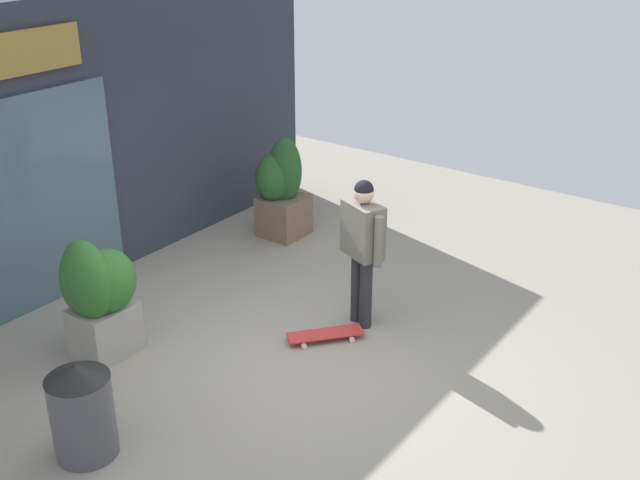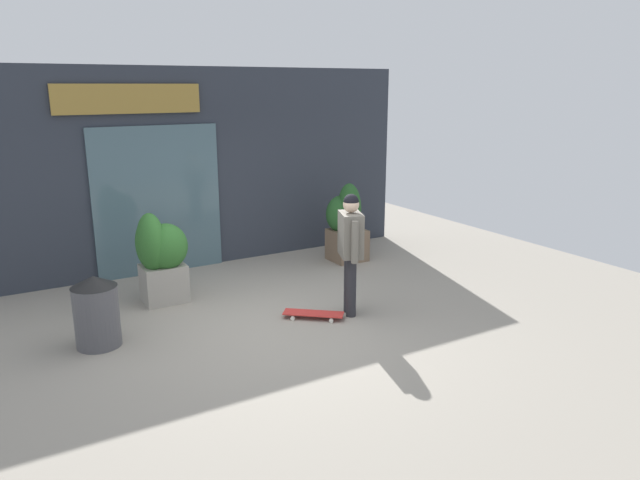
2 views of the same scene
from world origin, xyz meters
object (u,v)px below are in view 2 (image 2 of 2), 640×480
skateboard (313,314)px  planter_box_right (159,254)px  trash_bin (96,311)px  skateboarder (351,242)px  planter_box_left (346,223)px

skateboard → planter_box_right: 2.29m
skateboard → trash_bin: trash_bin is taller
skateboard → skateboarder: bearing=-152.7°
skateboarder → skateboard: size_ratio=2.18×
skateboarder → trash_bin: size_ratio=1.89×
skateboard → planter_box_right: planter_box_right is taller
skateboard → planter_box_left: planter_box_left is taller
planter_box_left → planter_box_right: planter_box_left is taller
planter_box_left → trash_bin: 4.59m
planter_box_right → trash_bin: size_ratio=1.51×
skateboarder → planter_box_left: skateboarder is taller
planter_box_left → planter_box_right: 3.34m
planter_box_right → trash_bin: 1.49m
skateboarder → skateboard: skateboarder is taller
planter_box_right → skateboarder: bearing=-40.2°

